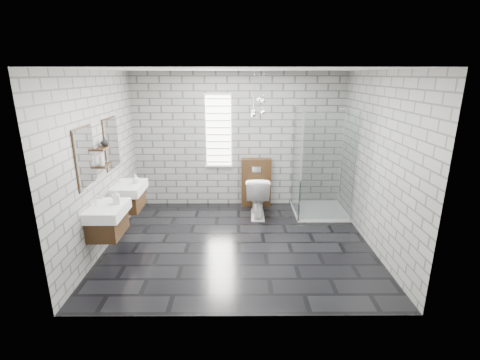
{
  "coord_description": "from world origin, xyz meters",
  "views": [
    {
      "loc": [
        -0.0,
        -5.13,
        2.64
      ],
      "look_at": [
        0.02,
        0.35,
        0.96
      ],
      "focal_mm": 26.0,
      "sensor_mm": 36.0,
      "label": 1
    }
  ],
  "objects_px": {
    "vanity_right": "(127,189)",
    "shower_enclosure": "(317,190)",
    "vanity_left": "(105,212)",
    "cistern_panel": "(256,182)",
    "toilet": "(257,196)"
  },
  "relations": [
    {
      "from": "vanity_right",
      "to": "shower_enclosure",
      "type": "height_order",
      "value": "shower_enclosure"
    },
    {
      "from": "vanity_left",
      "to": "shower_enclosure",
      "type": "distance_m",
      "value": 3.82
    },
    {
      "from": "cistern_panel",
      "to": "shower_enclosure",
      "type": "distance_m",
      "value": 1.25
    },
    {
      "from": "vanity_left",
      "to": "cistern_panel",
      "type": "xyz_separation_m",
      "value": [
        2.27,
        2.22,
        -0.26
      ]
    },
    {
      "from": "vanity_left",
      "to": "shower_enclosure",
      "type": "relative_size",
      "value": 0.77
    },
    {
      "from": "vanity_right",
      "to": "toilet",
      "type": "xyz_separation_m",
      "value": [
        2.27,
        0.64,
        -0.36
      ]
    },
    {
      "from": "vanity_left",
      "to": "vanity_right",
      "type": "relative_size",
      "value": 1.0
    },
    {
      "from": "cistern_panel",
      "to": "toilet",
      "type": "height_order",
      "value": "cistern_panel"
    },
    {
      "from": "vanity_left",
      "to": "shower_enclosure",
      "type": "height_order",
      "value": "shower_enclosure"
    },
    {
      "from": "vanity_left",
      "to": "vanity_right",
      "type": "xyz_separation_m",
      "value": [
        0.0,
        1.02,
        0.0
      ]
    },
    {
      "from": "vanity_left",
      "to": "cistern_panel",
      "type": "height_order",
      "value": "vanity_left"
    },
    {
      "from": "toilet",
      "to": "vanity_right",
      "type": "bearing_deg",
      "value": 17.6
    },
    {
      "from": "vanity_right",
      "to": "shower_enclosure",
      "type": "xyz_separation_m",
      "value": [
        3.41,
        0.68,
        -0.25
      ]
    },
    {
      "from": "vanity_right",
      "to": "shower_enclosure",
      "type": "distance_m",
      "value": 3.49
    },
    {
      "from": "vanity_left",
      "to": "cistern_panel",
      "type": "relative_size",
      "value": 1.57
    }
  ]
}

